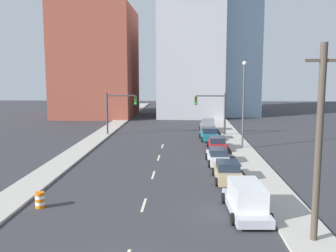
{
  "coord_description": "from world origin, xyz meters",
  "views": [
    {
      "loc": [
        2.47,
        -12.81,
        7.91
      ],
      "look_at": [
        0.61,
        28.56,
        2.2
      ],
      "focal_mm": 40.0,
      "sensor_mm": 36.0,
      "label": 1
    }
  ],
  "objects_px": {
    "traffic_signal_right": "(216,108)",
    "pickup_truck_gray": "(208,127)",
    "street_lamp": "(244,99)",
    "box_truck_silver": "(246,199)",
    "traffic_signal_left": "(116,108)",
    "utility_pole_right_near": "(319,143)",
    "sedan_white": "(218,157)",
    "sedan_red": "(217,144)",
    "traffic_barrel": "(40,200)",
    "sedan_tan": "(228,172)",
    "sedan_teal": "(209,134)"
  },
  "relations": [
    {
      "from": "traffic_signal_left",
      "to": "sedan_teal",
      "type": "distance_m",
      "value": 12.72
    },
    {
      "from": "sedan_white",
      "to": "sedan_red",
      "type": "distance_m",
      "value": 6.23
    },
    {
      "from": "traffic_barrel",
      "to": "sedan_teal",
      "type": "height_order",
      "value": "sedan_teal"
    },
    {
      "from": "sedan_tan",
      "to": "sedan_teal",
      "type": "xyz_separation_m",
      "value": [
        -0.26,
        17.63,
        0.03
      ]
    },
    {
      "from": "sedan_red",
      "to": "traffic_barrel",
      "type": "bearing_deg",
      "value": -122.75
    },
    {
      "from": "traffic_signal_left",
      "to": "traffic_barrel",
      "type": "distance_m",
      "value": 27.34
    },
    {
      "from": "sedan_tan",
      "to": "pickup_truck_gray",
      "type": "xyz_separation_m",
      "value": [
        -0.03,
        23.98,
        0.09
      ]
    },
    {
      "from": "sedan_teal",
      "to": "pickup_truck_gray",
      "type": "relative_size",
      "value": 0.82
    },
    {
      "from": "traffic_signal_left",
      "to": "sedan_tan",
      "type": "xyz_separation_m",
      "value": [
        12.22,
        -20.8,
        -2.97
      ]
    },
    {
      "from": "street_lamp",
      "to": "sedan_teal",
      "type": "bearing_deg",
      "value": 121.15
    },
    {
      "from": "box_truck_silver",
      "to": "sedan_tan",
      "type": "relative_size",
      "value": 1.2
    },
    {
      "from": "box_truck_silver",
      "to": "sedan_teal",
      "type": "distance_m",
      "value": 24.5
    },
    {
      "from": "sedan_white",
      "to": "pickup_truck_gray",
      "type": "distance_m",
      "value": 18.54
    },
    {
      "from": "traffic_barrel",
      "to": "pickup_truck_gray",
      "type": "relative_size",
      "value": 0.17
    },
    {
      "from": "traffic_signal_left",
      "to": "sedan_white",
      "type": "xyz_separation_m",
      "value": [
        11.97,
        -15.36,
        -3.0
      ]
    },
    {
      "from": "traffic_signal_right",
      "to": "pickup_truck_gray",
      "type": "xyz_separation_m",
      "value": [
        -0.76,
        3.18,
        -2.88
      ]
    },
    {
      "from": "traffic_signal_left",
      "to": "street_lamp",
      "type": "bearing_deg",
      "value": -29.22
    },
    {
      "from": "traffic_barrel",
      "to": "sedan_white",
      "type": "relative_size",
      "value": 0.2
    },
    {
      "from": "traffic_signal_left",
      "to": "pickup_truck_gray",
      "type": "bearing_deg",
      "value": 14.61
    },
    {
      "from": "box_truck_silver",
      "to": "sedan_white",
      "type": "relative_size",
      "value": 1.2
    },
    {
      "from": "box_truck_silver",
      "to": "sedan_tan",
      "type": "bearing_deg",
      "value": 89.83
    },
    {
      "from": "utility_pole_right_near",
      "to": "sedan_tan",
      "type": "height_order",
      "value": "utility_pole_right_near"
    },
    {
      "from": "box_truck_silver",
      "to": "pickup_truck_gray",
      "type": "xyz_separation_m",
      "value": [
        -0.31,
        30.83,
        -0.13
      ]
    },
    {
      "from": "traffic_barrel",
      "to": "street_lamp",
      "type": "xyz_separation_m",
      "value": [
        14.83,
        18.67,
        4.86
      ]
    },
    {
      "from": "traffic_signal_right",
      "to": "sedan_red",
      "type": "height_order",
      "value": "traffic_signal_right"
    },
    {
      "from": "sedan_red",
      "to": "pickup_truck_gray",
      "type": "xyz_separation_m",
      "value": [
        -0.24,
        12.32,
        0.12
      ]
    },
    {
      "from": "utility_pole_right_near",
      "to": "pickup_truck_gray",
      "type": "distance_m",
      "value": 34.74
    },
    {
      "from": "box_truck_silver",
      "to": "sedan_red",
      "type": "bearing_deg",
      "value": 87.75
    },
    {
      "from": "utility_pole_right_near",
      "to": "traffic_signal_right",
      "type": "bearing_deg",
      "value": 93.95
    },
    {
      "from": "traffic_signal_left",
      "to": "sedan_tan",
      "type": "bearing_deg",
      "value": -59.56
    },
    {
      "from": "traffic_barrel",
      "to": "sedan_tan",
      "type": "xyz_separation_m",
      "value": [
        11.87,
        6.36,
        0.18
      ]
    },
    {
      "from": "traffic_signal_left",
      "to": "traffic_barrel",
      "type": "height_order",
      "value": "traffic_signal_left"
    },
    {
      "from": "traffic_signal_right",
      "to": "sedan_white",
      "type": "bearing_deg",
      "value": -93.66
    },
    {
      "from": "traffic_signal_left",
      "to": "sedan_teal",
      "type": "relative_size",
      "value": 1.23
    },
    {
      "from": "street_lamp",
      "to": "box_truck_silver",
      "type": "height_order",
      "value": "street_lamp"
    },
    {
      "from": "traffic_barrel",
      "to": "sedan_red",
      "type": "distance_m",
      "value": 21.69
    },
    {
      "from": "pickup_truck_gray",
      "to": "traffic_signal_left",
      "type": "bearing_deg",
      "value": -164.93
    },
    {
      "from": "sedan_red",
      "to": "pickup_truck_gray",
      "type": "bearing_deg",
      "value": 92.22
    },
    {
      "from": "street_lamp",
      "to": "pickup_truck_gray",
      "type": "bearing_deg",
      "value": 104.36
    },
    {
      "from": "traffic_signal_left",
      "to": "traffic_signal_right",
      "type": "distance_m",
      "value": 12.95
    },
    {
      "from": "box_truck_silver",
      "to": "street_lamp",
      "type": "bearing_deg",
      "value": 79.59
    },
    {
      "from": "traffic_barrel",
      "to": "sedan_red",
      "type": "relative_size",
      "value": 0.2
    },
    {
      "from": "sedan_white",
      "to": "sedan_teal",
      "type": "distance_m",
      "value": 12.19
    },
    {
      "from": "sedan_red",
      "to": "pickup_truck_gray",
      "type": "distance_m",
      "value": 12.33
    },
    {
      "from": "traffic_signal_right",
      "to": "pickup_truck_gray",
      "type": "bearing_deg",
      "value": 103.51
    },
    {
      "from": "sedan_teal",
      "to": "pickup_truck_gray",
      "type": "bearing_deg",
      "value": 84.81
    },
    {
      "from": "traffic_barrel",
      "to": "sedan_white",
      "type": "bearing_deg",
      "value": 45.42
    },
    {
      "from": "sedan_red",
      "to": "sedan_teal",
      "type": "distance_m",
      "value": 6.0
    },
    {
      "from": "traffic_barrel",
      "to": "sedan_tan",
      "type": "relative_size",
      "value": 0.21
    },
    {
      "from": "pickup_truck_gray",
      "to": "sedan_red",
      "type": "bearing_deg",
      "value": -88.43
    }
  ]
}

